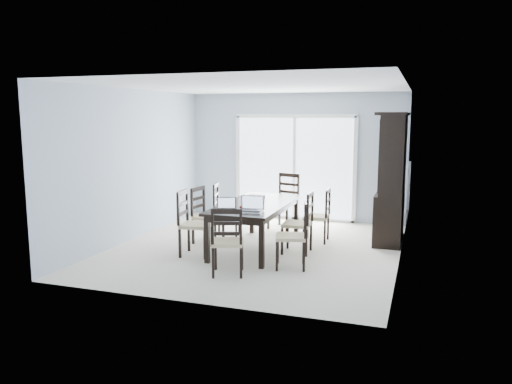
% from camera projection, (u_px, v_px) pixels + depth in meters
% --- Properties ---
extents(floor, '(5.00, 5.00, 0.00)m').
position_uv_depth(floor, '(256.00, 248.00, 8.14)').
color(floor, beige).
rests_on(floor, ground).
extents(ceiling, '(5.00, 5.00, 0.00)m').
position_uv_depth(ceiling, '(256.00, 86.00, 7.74)').
color(ceiling, white).
rests_on(ceiling, back_wall).
extents(back_wall, '(4.50, 0.02, 2.60)m').
position_uv_depth(back_wall, '(295.00, 157.00, 10.28)').
color(back_wall, '#A6B5C6').
rests_on(back_wall, floor).
extents(wall_left, '(0.02, 5.00, 2.60)m').
position_uv_depth(wall_left, '(134.00, 165.00, 8.65)').
color(wall_left, '#A6B5C6').
rests_on(wall_left, floor).
extents(wall_right, '(0.02, 5.00, 2.60)m').
position_uv_depth(wall_right, '(403.00, 174.00, 7.23)').
color(wall_right, '#A6B5C6').
rests_on(wall_right, floor).
extents(balcony, '(4.50, 2.00, 0.10)m').
position_uv_depth(balcony, '(305.00, 212.00, 11.42)').
color(balcony, gray).
rests_on(balcony, ground).
extents(railing, '(4.50, 0.06, 1.10)m').
position_uv_depth(railing, '(315.00, 181.00, 12.27)').
color(railing, '#99999E').
rests_on(railing, balcony).
extents(dining_table, '(1.00, 2.20, 0.75)m').
position_uv_depth(dining_table, '(256.00, 208.00, 8.04)').
color(dining_table, black).
rests_on(dining_table, floor).
extents(china_hutch, '(0.50, 1.38, 2.20)m').
position_uv_depth(china_hutch, '(392.00, 179.00, 8.50)').
color(china_hutch, black).
rests_on(china_hutch, floor).
extents(sliding_door, '(2.52, 0.05, 2.18)m').
position_uv_depth(sliding_door, '(294.00, 167.00, 10.29)').
color(sliding_door, silver).
rests_on(sliding_door, floor).
extents(chair_left_near, '(0.50, 0.49, 1.17)m').
position_uv_depth(chair_left_near, '(190.00, 216.00, 7.68)').
color(chair_left_near, black).
rests_on(chair_left_near, floor).
extents(chair_left_mid, '(0.48, 0.47, 1.09)m').
position_uv_depth(chair_left_mid, '(203.00, 209.00, 8.46)').
color(chair_left_mid, black).
rests_on(chair_left_mid, floor).
extents(chair_left_far, '(0.51, 0.50, 1.10)m').
position_uv_depth(chair_left_far, '(222.00, 204.00, 8.91)').
color(chair_left_far, black).
rests_on(chair_left_far, floor).
extents(chair_right_near, '(0.51, 0.50, 1.10)m').
position_uv_depth(chair_right_near, '(297.00, 228.00, 7.02)').
color(chair_right_near, black).
rests_on(chair_right_near, floor).
extents(chair_right_mid, '(0.45, 0.43, 1.12)m').
position_uv_depth(chair_right_mid, '(303.00, 216.00, 7.78)').
color(chair_right_mid, black).
rests_on(chair_right_mid, floor).
extents(chair_right_far, '(0.42, 0.41, 1.06)m').
position_uv_depth(chair_right_far, '(322.00, 209.00, 8.49)').
color(chair_right_far, black).
rests_on(chair_right_far, floor).
extents(chair_end_near, '(0.52, 0.53, 1.09)m').
position_uv_depth(chair_end_near, '(227.00, 234.00, 6.65)').
color(chair_end_near, black).
rests_on(chair_end_near, floor).
extents(chair_end_far, '(0.56, 0.57, 1.21)m').
position_uv_depth(chair_end_far, '(286.00, 195.00, 9.58)').
color(chair_end_far, black).
rests_on(chair_end_far, floor).
extents(laptop_dark, '(0.34, 0.29, 0.20)m').
position_uv_depth(laptop_dark, '(226.00, 208.00, 7.33)').
color(laptop_dark, black).
rests_on(laptop_dark, dining_table).
extents(laptop_silver, '(0.37, 0.28, 0.24)m').
position_uv_depth(laptop_silver, '(250.00, 209.00, 7.23)').
color(laptop_silver, '#BCBCBE').
rests_on(laptop_silver, dining_table).
extents(book_stack, '(0.28, 0.23, 0.04)m').
position_uv_depth(book_stack, '(249.00, 206.00, 7.63)').
color(book_stack, maroon).
rests_on(book_stack, dining_table).
extents(cell_phone, '(0.11, 0.06, 0.01)m').
position_uv_depth(cell_phone, '(231.00, 211.00, 7.33)').
color(cell_phone, black).
rests_on(cell_phone, dining_table).
extents(game_box, '(0.28, 0.17, 0.06)m').
position_uv_depth(game_box, '(257.00, 197.00, 8.44)').
color(game_box, '#450D0E').
rests_on(game_box, dining_table).
extents(hot_tub, '(1.80, 1.61, 0.92)m').
position_uv_depth(hot_tub, '(282.00, 190.00, 11.35)').
color(hot_tub, maroon).
rests_on(hot_tub, balcony).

